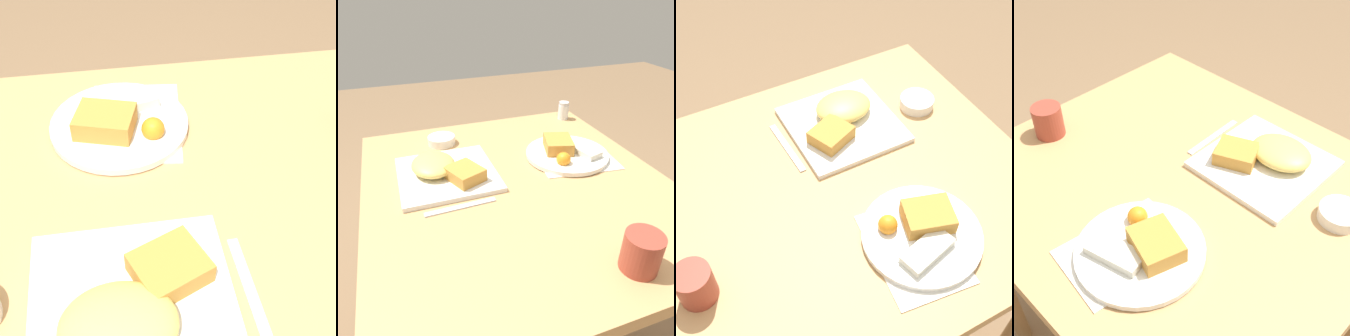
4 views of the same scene
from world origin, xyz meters
TOP-DOWN VIEW (x-y plane):
  - ground_plane at (0.00, 0.00)m, footprint 8.00×8.00m
  - dining_table at (0.00, 0.00)m, footprint 0.95×0.86m
  - menu_card at (-0.06, 0.23)m, footprint 0.21×0.27m
  - plate_square_near at (-0.11, -0.19)m, footprint 0.28×0.28m
  - plate_oval_far at (-0.09, 0.21)m, footprint 0.27×0.27m
  - sauce_ramekin at (-0.33, -0.16)m, footprint 0.09×0.09m
  - butter_knife at (0.06, -0.18)m, footprint 0.02×0.19m
  - coffee_mug at (0.38, 0.11)m, footprint 0.08×0.08m

SIDE VIEW (x-z plane):
  - ground_plane at x=0.00m, z-range 0.00..0.00m
  - dining_table at x=0.00m, z-range 0.29..1.07m
  - menu_card at x=-0.06m, z-range 0.78..0.78m
  - butter_knife at x=0.06m, z-range 0.78..0.78m
  - sauce_ramekin at x=-0.33m, z-range 0.78..0.81m
  - plate_oval_far at x=-0.09m, z-range 0.77..0.83m
  - plate_square_near at x=-0.11m, z-range 0.77..0.83m
  - coffee_mug at x=0.38m, z-range 0.78..0.86m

